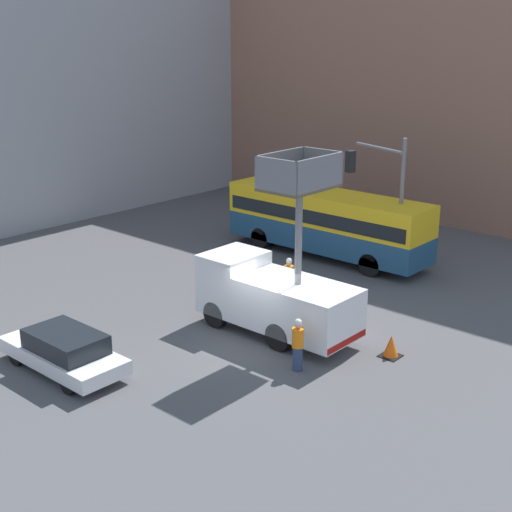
# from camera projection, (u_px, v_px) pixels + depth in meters

# --- Properties ---
(ground_plane) EXTENTS (120.00, 120.00, 0.00)m
(ground_plane) POSITION_uv_depth(u_px,v_px,m) (257.00, 343.00, 24.83)
(ground_plane) COLOR #4C4C4F
(building_backdrop_side) EXTENTS (10.00, 28.00, 16.59)m
(building_backdrop_side) POSITION_uv_depth(u_px,v_px,m) (439.00, 66.00, 42.72)
(building_backdrop_side) COLOR #936651
(building_backdrop_side) RESTS_ON ground_plane
(utility_truck) EXTENTS (2.53, 6.01, 6.60)m
(utility_truck) POSITION_uv_depth(u_px,v_px,m) (275.00, 293.00, 25.15)
(utility_truck) COLOR white
(utility_truck) RESTS_ON ground_plane
(city_bus) EXTENTS (2.51, 10.31, 3.10)m
(city_bus) POSITION_uv_depth(u_px,v_px,m) (327.00, 219.00, 33.73)
(city_bus) COLOR navy
(city_bus) RESTS_ON ground_plane
(traffic_light_pole) EXTENTS (3.02, 2.77, 5.98)m
(traffic_light_pole) POSITION_uv_depth(u_px,v_px,m) (384.00, 186.00, 30.50)
(traffic_light_pole) COLOR slate
(traffic_light_pole) RESTS_ON ground_plane
(road_worker_near_truck) EXTENTS (0.38, 0.38, 1.77)m
(road_worker_near_truck) POSITION_uv_depth(u_px,v_px,m) (298.00, 345.00, 22.58)
(road_worker_near_truck) COLOR navy
(road_worker_near_truck) RESTS_ON ground_plane
(road_worker_directing) EXTENTS (0.38, 0.38, 1.78)m
(road_worker_directing) POSITION_uv_depth(u_px,v_px,m) (289.00, 279.00, 28.44)
(road_worker_directing) COLOR navy
(road_worker_directing) RESTS_ON ground_plane
(traffic_cone_near_truck) EXTENTS (0.66, 0.66, 0.75)m
(traffic_cone_near_truck) POSITION_uv_depth(u_px,v_px,m) (391.00, 347.00, 23.69)
(traffic_cone_near_truck) COLOR black
(traffic_cone_near_truck) RESTS_ON ground_plane
(parked_car_curbside) EXTENTS (1.85, 4.70, 1.37)m
(parked_car_curbside) POSITION_uv_depth(u_px,v_px,m) (64.00, 350.00, 22.60)
(parked_car_curbside) COLOR silver
(parked_car_curbside) RESTS_ON ground_plane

